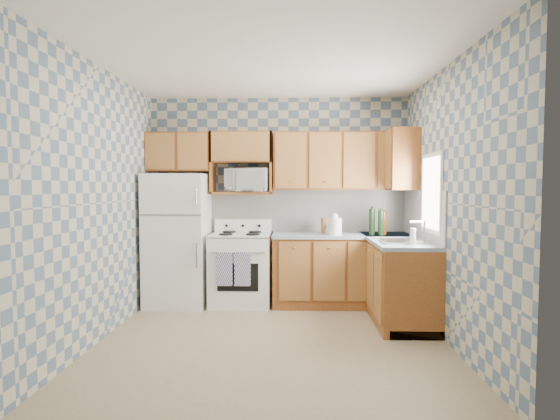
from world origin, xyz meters
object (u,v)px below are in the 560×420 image
(microwave, at_px, (249,180))
(refrigerator, at_px, (178,240))
(stove_body, at_px, (241,270))
(electric_kettle, at_px, (335,227))

(microwave, bearing_deg, refrigerator, -158.55)
(stove_body, bearing_deg, refrigerator, -178.22)
(refrigerator, bearing_deg, stove_body, 1.78)
(microwave, bearing_deg, stove_body, -109.49)
(stove_body, bearing_deg, microwave, 60.36)
(stove_body, xyz_separation_m, electric_kettle, (1.19, -0.16, 0.58))
(refrigerator, distance_m, electric_kettle, 2.01)
(electric_kettle, bearing_deg, stove_body, 172.36)
(microwave, distance_m, electric_kettle, 1.28)
(stove_body, relative_size, electric_kettle, 4.21)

